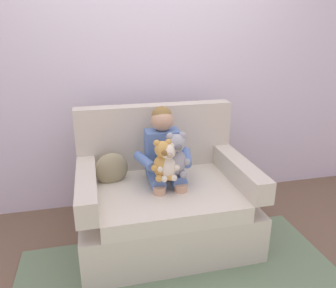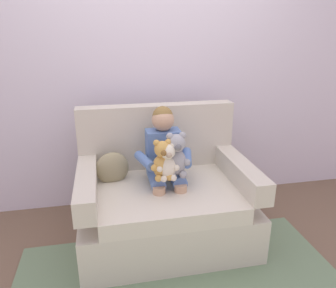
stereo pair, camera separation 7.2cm
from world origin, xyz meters
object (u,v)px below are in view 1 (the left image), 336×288
Objects in this scene: plush_cream at (168,162)px; throw_pillow at (112,169)px; plush_honey at (163,161)px; armchair at (164,201)px; plush_grey at (176,156)px; seated_child at (164,156)px.

plush_cream is 0.50m from throw_pillow.
plush_honey reaches higher than throw_pillow.
plush_cream is 1.06× the size of throw_pillow.
plush_cream is (-0.01, -0.16, 0.40)m from armchair.
plush_grey is 1.20× the size of plush_cream.
armchair is 0.43m from plush_cream.
plush_cream is (0.03, -0.02, -0.01)m from plush_honey.
plush_grey is 0.54m from throw_pillow.
armchair reaches higher than plush_honey.
seated_child is 3.17× the size of throw_pillow.
plush_grey is (0.05, -0.15, 0.05)m from seated_child.
plush_honey reaches higher than plush_cream.
throw_pillow is at bearing 143.61° from plush_grey.
plush_grey reaches higher than plush_cream.
armchair is 0.44m from plush_grey.
armchair is 0.37m from seated_child.
armchair is at bearing -18.24° from throw_pillow.
seated_child is 2.78× the size of plush_honey.
plush_grey is 1.12× the size of plush_honey.
seated_child is 0.42m from throw_pillow.
plush_cream is at bearing -96.50° from seated_child.
seated_child is at bearing -13.80° from throw_pillow.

